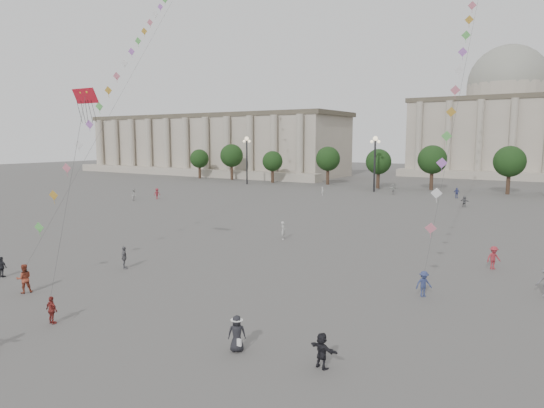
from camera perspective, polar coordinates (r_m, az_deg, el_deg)
The scene contains 23 objects.
ground at distance 28.11m, azimuth -11.03°, elevation -13.50°, with size 360.00×360.00×0.00m, color #52504D.
hall_west at distance 146.34m, azimuth -7.18°, elevation 6.93°, with size 84.00×26.22×17.20m.
hall_central at distance 149.29m, azimuth 25.73°, elevation 8.49°, with size 48.30×34.30×35.50m.
tree_row at distance 98.71m, azimuth 21.84°, elevation 4.37°, with size 137.12×5.12×8.00m.
lamp_post_far_west at distance 109.12m, azimuth -2.99°, elevation 6.20°, with size 2.00×0.90×10.65m.
lamp_post_mid_west at distance 94.94m, azimuth 12.02°, elevation 5.83°, with size 2.00×0.90×10.65m.
person_crowd_0 at distance 89.13m, azimuth 20.89°, elevation 1.23°, with size 1.07×0.44×1.82m, color #3A4182.
person_crowd_1 at distance 83.32m, azimuth -15.92°, elevation 1.04°, with size 0.90×0.70×1.85m, color #B3B2AE.
person_crowd_2 at distance 84.31m, azimuth -13.37°, elevation 1.19°, with size 1.18×0.68×1.83m, color maroon.
person_crowd_3 at distance 22.45m, azimuth 5.89°, elevation -16.77°, with size 1.50×0.48×1.62m, color black.
person_crowd_4 at distance 92.00m, azimuth 14.04°, elevation 1.73°, with size 1.79×0.57×1.93m, color #AFB0AB.
person_crowd_8 at distance 41.66m, azimuth 24.62°, elevation -5.77°, with size 1.18×0.68×1.82m, color #9E2B34.
person_crowd_10 at distance 87.84m, azimuth 5.97°, elevation 1.52°, with size 0.56×0.37×1.54m, color silver.
person_crowd_12 at distance 77.94m, azimuth 21.69°, elevation 0.28°, with size 1.52×0.49×1.64m, color slate.
person_crowd_13 at distance 48.97m, azimuth 1.32°, elevation -3.14°, with size 0.67×0.44×1.83m, color #B6B6B2.
tourist_0 at distance 29.72m, azimuth -24.49°, elevation -11.30°, with size 0.91×0.38×1.55m, color maroon.
tourist_3 at distance 39.81m, azimuth -16.99°, elevation -6.04°, with size 1.04×0.43×1.77m, color #5F5E63.
tourist_4 at distance 40.93m, azimuth -29.20°, elevation -6.49°, with size 0.90×0.37×1.53m, color black.
kite_flyer_0 at distance 36.14m, azimuth -27.15°, elevation -7.82°, with size 0.94×0.73×1.93m, color brown.
kite_flyer_1 at distance 33.00m, azimuth 17.42°, elevation -8.96°, with size 1.09×0.63×1.69m, color navy.
hat_person at distance 23.92m, azimuth -4.16°, elevation -14.89°, with size 1.03×0.95×1.76m.
dragon_kite at distance 37.48m, azimuth -21.06°, elevation 10.63°, with size 4.18×4.02×15.01m.
kite_train_west at distance 61.90m, azimuth -14.17°, elevation 19.40°, with size 25.31×45.91×66.36m.
Camera 1 is at (18.22, -18.90, 10.07)m, focal length 32.00 mm.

